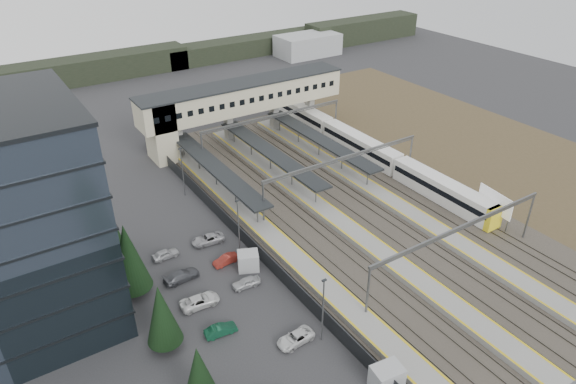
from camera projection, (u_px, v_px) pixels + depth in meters
ground at (335, 273)px, 63.51m from camera, size 220.00×220.00×0.00m
conifer_row at (176, 335)px, 47.91m from camera, size 4.42×49.82×9.50m
car_park at (261, 341)px, 52.98m from camera, size 10.60×44.64×1.29m
lampposts at (275, 261)px, 58.48m from camera, size 0.50×53.25×8.07m
fence at (270, 263)px, 63.58m from camera, size 0.08×90.00×2.00m
relay_cabin_near at (387, 377)px, 48.19m from camera, size 3.15×2.49×2.41m
relay_cabin_far at (248, 261)px, 63.69m from camera, size 3.22×3.00×2.35m
rail_corridor at (367, 229)px, 71.41m from camera, size 34.00×90.00×0.92m
canopies at (270, 152)px, 84.50m from camera, size 23.10×30.00×3.28m
footbridge at (231, 102)px, 93.74m from camera, size 40.40×6.40×11.20m
gantries at (395, 194)px, 68.36m from camera, size 28.40×62.28×7.17m
train at (362, 147)px, 91.08m from camera, size 2.74×57.33×3.46m
billboard at (495, 203)px, 71.33m from camera, size 0.93×6.05×5.19m
scrub_east at (525, 167)px, 88.36m from camera, size 34.00×120.00×0.06m
treeline_far at (199, 55)px, 140.40m from camera, size 170.00×19.00×7.00m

